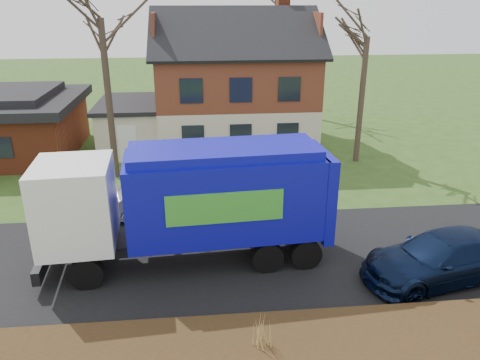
{
  "coord_description": "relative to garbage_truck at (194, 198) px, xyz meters",
  "views": [
    {
      "loc": [
        -0.45,
        -14.34,
        8.56
      ],
      "look_at": [
        1.2,
        2.5,
        1.94
      ],
      "focal_mm": 35.0,
      "sensor_mm": 36.0,
      "label": 1
    }
  ],
  "objects": [
    {
      "name": "main_house",
      "position": [
        2.07,
        14.0,
        1.66
      ],
      "size": [
        12.95,
        8.95,
        9.26
      ],
      "color": "beige",
      "rests_on": "ground"
    },
    {
      "name": "tree_front_east",
      "position": [
        9.03,
        9.88,
        5.42
      ],
      "size": [
        3.45,
        3.45,
        9.58
      ],
      "color": "#443529",
      "rests_on": "ground"
    },
    {
      "name": "ground",
      "position": [
        0.58,
        0.1,
        -2.37
      ],
      "size": [
        120.0,
        120.0,
        0.0
      ],
      "primitive_type": "plane",
      "color": "#2D4617",
      "rests_on": "ground"
    },
    {
      "name": "silver_sedan",
      "position": [
        -1.49,
        3.98,
        -1.65
      ],
      "size": [
        4.61,
        2.49,
        1.44
      ],
      "primitive_type": "imported",
      "rotation": [
        0.0,
        0.0,
        1.8
      ],
      "color": "#AAADB2",
      "rests_on": "ground"
    },
    {
      "name": "navy_wagon",
      "position": [
        7.88,
        -1.87,
        -1.6
      ],
      "size": [
        5.64,
        3.14,
        1.55
      ],
      "primitive_type": "imported",
      "rotation": [
        0.0,
        0.0,
        -1.38
      ],
      "color": "black",
      "rests_on": "ground"
    },
    {
      "name": "garbage_truck",
      "position": [
        0.0,
        0.0,
        0.0
      ],
      "size": [
        9.75,
        3.23,
        4.11
      ],
      "rotation": [
        0.0,
        0.0,
        0.07
      ],
      "color": "black",
      "rests_on": "ground"
    },
    {
      "name": "road",
      "position": [
        0.58,
        0.1,
        -2.36
      ],
      "size": [
        80.0,
        7.0,
        0.02
      ],
      "primitive_type": "cube",
      "color": "black",
      "rests_on": "ground"
    },
    {
      "name": "grass_clump_mid",
      "position": [
        1.62,
        -4.8,
        -1.62
      ],
      "size": [
        0.32,
        0.26,
        0.9
      ],
      "color": "tan",
      "rests_on": "mulch_verge"
    }
  ]
}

